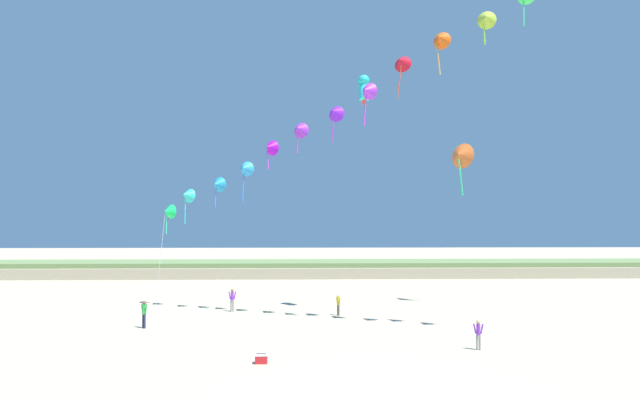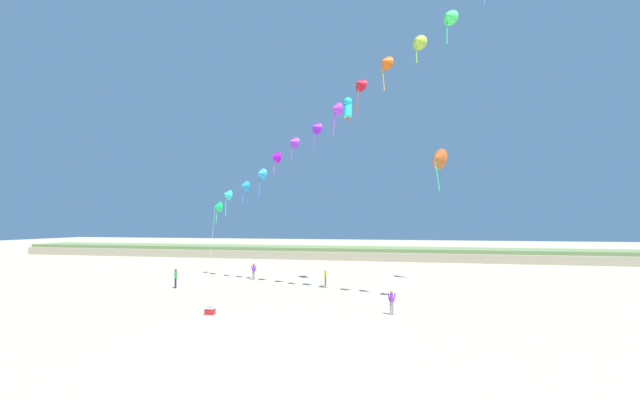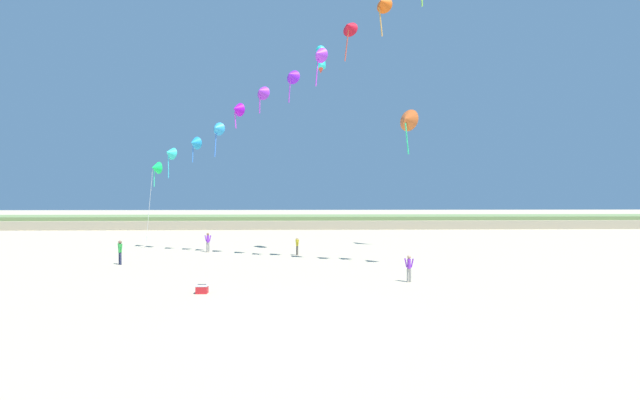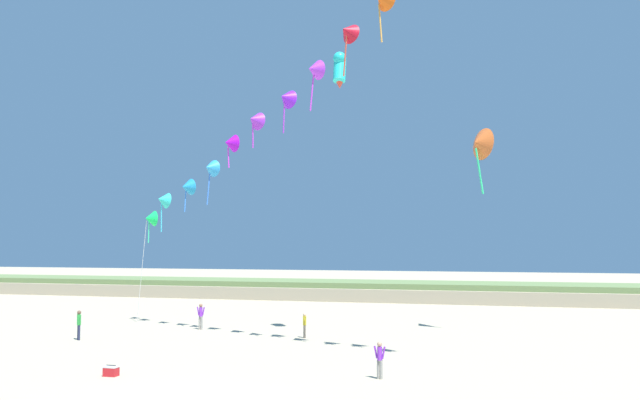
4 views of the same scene
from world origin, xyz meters
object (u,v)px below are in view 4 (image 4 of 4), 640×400
object	(u,v)px
large_kite_low_lead	(340,69)
large_kite_mid_trail	(479,143)
person_near_right	(380,357)
person_far_left	(305,323)
person_near_left	(79,323)
person_mid_center	(201,315)
beach_cooler	(111,371)

from	to	relation	value
large_kite_low_lead	large_kite_mid_trail	size ratio (longest dim) A/B	0.53
person_near_right	person_far_left	xyz separation A→B (m)	(-6.55, 10.89, -0.03)
person_near_left	person_mid_center	size ratio (longest dim) A/B	1.02
person_mid_center	large_kite_mid_trail	bearing A→B (deg)	8.34
person_far_left	large_kite_mid_trail	distance (m)	15.57
person_far_left	large_kite_mid_trail	world-z (taller)	large_kite_mid_trail
person_near_right	large_kite_low_lead	distance (m)	19.92
large_kite_low_lead	large_kite_mid_trail	world-z (taller)	large_kite_low_lead
person_mid_center	large_kite_low_lead	xyz separation A→B (m)	(9.62, -1.08, 15.30)
large_kite_mid_trail	person_near_left	bearing A→B (deg)	-158.19
person_far_left	large_kite_low_lead	distance (m)	15.56
person_mid_center	beach_cooler	world-z (taller)	person_mid_center
person_mid_center	large_kite_mid_trail	size ratio (longest dim) A/B	0.39
person_near_left	large_kite_low_lead	bearing A→B (deg)	20.29
person_near_left	large_kite_mid_trail	world-z (taller)	large_kite_mid_trail
person_near_right	person_mid_center	bearing A→B (deg)	137.84
person_near_right	large_kite_low_lead	size ratio (longest dim) A/B	0.67
person_near_right	large_kite_mid_trail	world-z (taller)	large_kite_mid_trail
person_near_right	person_mid_center	distance (m)	19.18
person_near_left	beach_cooler	xyz separation A→B (m)	(7.90, -8.94, -0.77)
large_kite_mid_trail	person_far_left	bearing A→B (deg)	-155.50
large_kite_low_lead	large_kite_mid_trail	bearing A→B (deg)	24.42
person_far_left	beach_cooler	bearing A→B (deg)	-108.41
person_mid_center	person_far_left	world-z (taller)	person_mid_center
person_near_left	beach_cooler	distance (m)	11.96
large_kite_low_lead	large_kite_mid_trail	distance (m)	9.93
large_kite_low_lead	beach_cooler	xyz separation A→B (m)	(-6.38, -14.22, -16.05)
large_kite_low_lead	large_kite_mid_trail	xyz separation A→B (m)	(8.09, 3.68, -4.42)
person_near_left	large_kite_mid_trail	xyz separation A→B (m)	(22.37, 8.95, 10.86)
large_kite_low_lead	person_far_left	bearing A→B (deg)	-155.14
person_near_right	large_kite_low_lead	world-z (taller)	large_kite_low_lead
large_kite_low_lead	beach_cooler	distance (m)	22.37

